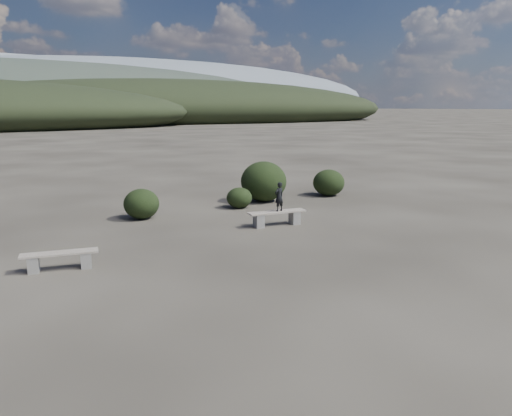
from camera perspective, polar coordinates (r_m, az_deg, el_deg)
ground at (r=10.52m, az=7.16°, el=-9.48°), size 1200.00×1200.00×0.00m
bench_left at (r=12.55m, az=-21.50°, el=-5.46°), size 1.76×0.63×0.43m
bench_right at (r=15.97m, az=2.41°, el=-1.02°), size 1.93×0.57×0.47m
seated_person at (r=15.87m, az=2.66°, el=1.30°), size 0.38×0.30×0.93m
shrub_b at (r=17.35m, az=-12.96°, el=0.47°), size 1.20×1.20×1.03m
shrub_c at (r=18.75m, az=-1.92°, el=1.18°), size 0.97×0.97×0.77m
shrub_d at (r=20.01m, az=0.88°, el=3.05°), size 1.84×1.84×1.61m
shrub_e at (r=21.54m, az=8.31°, el=2.89°), size 1.35×1.35×1.12m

